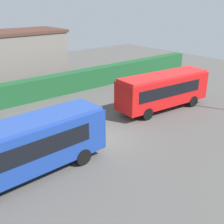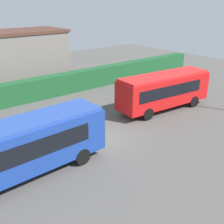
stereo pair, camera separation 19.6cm
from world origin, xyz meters
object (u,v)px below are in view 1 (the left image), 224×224
bus_blue (29,145)px  person_center (43,137)px  bus_red (163,89)px  traffic_cone (153,82)px

bus_blue → person_center: size_ratio=4.90×
bus_red → person_center: bus_red is taller
person_center → traffic_cone: (16.65, 5.87, -0.67)m
bus_blue → bus_red: bearing=6.7°
person_center → traffic_cone: size_ratio=3.05×
traffic_cone → person_center: bearing=-160.6°
bus_blue → bus_red: bus_blue is taller
bus_blue → traffic_cone: bus_blue is taller
person_center → traffic_cone: 17.67m
bus_red → traffic_cone: size_ratio=14.93×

